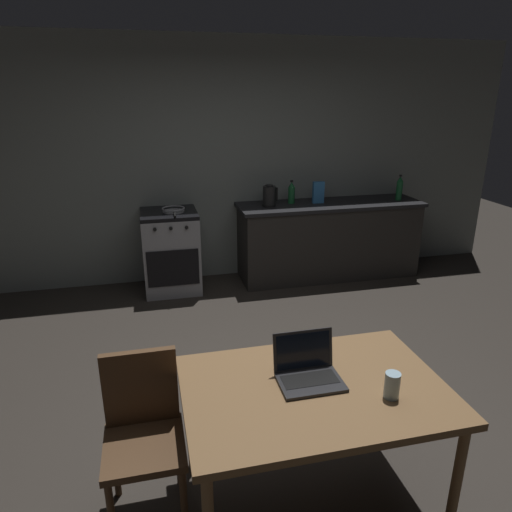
{
  "coord_description": "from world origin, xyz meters",
  "views": [
    {
      "loc": [
        -0.84,
        -2.76,
        2.11
      ],
      "look_at": [
        -0.04,
        0.61,
        0.89
      ],
      "focal_mm": 32.68,
      "sensor_mm": 36.0,
      "label": 1
    }
  ],
  "objects_px": {
    "bottle_b": "(291,193)",
    "laptop": "(308,372)",
    "dining_table": "(314,397)",
    "bottle": "(399,188)",
    "cereal_box": "(318,192)",
    "stove_oven": "(171,251)",
    "drinking_glass": "(392,385)",
    "chair": "(143,426)",
    "electric_kettle": "(269,196)",
    "frying_pan": "(173,210)"
  },
  "relations": [
    {
      "from": "chair",
      "to": "cereal_box",
      "type": "height_order",
      "value": "cereal_box"
    },
    {
      "from": "cereal_box",
      "to": "bottle_b",
      "type": "bearing_deg",
      "value": 168.84
    },
    {
      "from": "stove_oven",
      "to": "cereal_box",
      "type": "distance_m",
      "value": 1.8
    },
    {
      "from": "chair",
      "to": "bottle_b",
      "type": "relative_size",
      "value": 3.31
    },
    {
      "from": "stove_oven",
      "to": "bottle",
      "type": "xyz_separation_m",
      "value": [
        2.7,
        -0.05,
        0.59
      ]
    },
    {
      "from": "stove_oven",
      "to": "dining_table",
      "type": "relative_size",
      "value": 0.68
    },
    {
      "from": "dining_table",
      "to": "electric_kettle",
      "type": "distance_m",
      "value": 3.18
    },
    {
      "from": "chair",
      "to": "drinking_glass",
      "type": "relative_size",
      "value": 6.69
    },
    {
      "from": "dining_table",
      "to": "frying_pan",
      "type": "xyz_separation_m",
      "value": [
        -0.48,
        3.08,
        0.27
      ]
    },
    {
      "from": "bottle",
      "to": "drinking_glass",
      "type": "bearing_deg",
      "value": -119.72
    },
    {
      "from": "dining_table",
      "to": "cereal_box",
      "type": "height_order",
      "value": "cereal_box"
    },
    {
      "from": "bottle_b",
      "to": "cereal_box",
      "type": "bearing_deg",
      "value": -11.16
    },
    {
      "from": "dining_table",
      "to": "bottle",
      "type": "distance_m",
      "value": 3.77
    },
    {
      "from": "dining_table",
      "to": "electric_kettle",
      "type": "height_order",
      "value": "electric_kettle"
    },
    {
      "from": "dining_table",
      "to": "cereal_box",
      "type": "relative_size",
      "value": 5.3
    },
    {
      "from": "laptop",
      "to": "bottle",
      "type": "bearing_deg",
      "value": 62.22
    },
    {
      "from": "cereal_box",
      "to": "stove_oven",
      "type": "bearing_deg",
      "value": -179.25
    },
    {
      "from": "laptop",
      "to": "electric_kettle",
      "type": "distance_m",
      "value": 3.11
    },
    {
      "from": "bottle",
      "to": "drinking_glass",
      "type": "distance_m",
      "value": 3.72
    },
    {
      "from": "drinking_glass",
      "to": "laptop",
      "type": "bearing_deg",
      "value": 146.08
    },
    {
      "from": "laptop",
      "to": "bottle_b",
      "type": "distance_m",
      "value": 3.26
    },
    {
      "from": "chair",
      "to": "bottle",
      "type": "distance_m",
      "value": 4.21
    },
    {
      "from": "bottle_b",
      "to": "laptop",
      "type": "bearing_deg",
      "value": -105.86
    },
    {
      "from": "cereal_box",
      "to": "bottle_b",
      "type": "height_order",
      "value": "bottle_b"
    },
    {
      "from": "electric_kettle",
      "to": "drinking_glass",
      "type": "xyz_separation_m",
      "value": [
        -0.26,
        -3.27,
        -0.22
      ]
    },
    {
      "from": "stove_oven",
      "to": "frying_pan",
      "type": "xyz_separation_m",
      "value": [
        0.05,
        -0.03,
        0.47
      ]
    },
    {
      "from": "chair",
      "to": "electric_kettle",
      "type": "xyz_separation_m",
      "value": [
        1.44,
        2.93,
        0.51
      ]
    },
    {
      "from": "laptop",
      "to": "cereal_box",
      "type": "xyz_separation_m",
      "value": [
        1.19,
        3.06,
        0.25
      ]
    },
    {
      "from": "frying_pan",
      "to": "drinking_glass",
      "type": "distance_m",
      "value": 3.35
    },
    {
      "from": "dining_table",
      "to": "cereal_box",
      "type": "xyz_separation_m",
      "value": [
        1.18,
        3.13,
        0.36
      ]
    },
    {
      "from": "drinking_glass",
      "to": "cereal_box",
      "type": "bearing_deg",
      "value": 75.52
    },
    {
      "from": "drinking_glass",
      "to": "cereal_box",
      "type": "height_order",
      "value": "cereal_box"
    },
    {
      "from": "bottle",
      "to": "frying_pan",
      "type": "height_order",
      "value": "bottle"
    },
    {
      "from": "laptop",
      "to": "bottle",
      "type": "relative_size",
      "value": 1.07
    },
    {
      "from": "frying_pan",
      "to": "bottle_b",
      "type": "xyz_separation_m",
      "value": [
        1.35,
        0.11,
        0.1
      ]
    },
    {
      "from": "laptop",
      "to": "drinking_glass",
      "type": "bearing_deg",
      "value": -25.63
    },
    {
      "from": "drinking_glass",
      "to": "bottle",
      "type": "bearing_deg",
      "value": 60.28
    },
    {
      "from": "bottle",
      "to": "electric_kettle",
      "type": "bearing_deg",
      "value": 178.19
    },
    {
      "from": "laptop",
      "to": "chair",
      "type": "bearing_deg",
      "value": -179.23
    },
    {
      "from": "bottle_b",
      "to": "chair",
      "type": "bearing_deg",
      "value": -119.78
    },
    {
      "from": "dining_table",
      "to": "chair",
      "type": "bearing_deg",
      "value": 168.42
    },
    {
      "from": "chair",
      "to": "electric_kettle",
      "type": "height_order",
      "value": "electric_kettle"
    },
    {
      "from": "stove_oven",
      "to": "electric_kettle",
      "type": "relative_size",
      "value": 3.71
    },
    {
      "from": "dining_table",
      "to": "chair",
      "type": "relative_size",
      "value": 1.5
    },
    {
      "from": "electric_kettle",
      "to": "frying_pan",
      "type": "bearing_deg",
      "value": -178.46
    },
    {
      "from": "laptop",
      "to": "drinking_glass",
      "type": "relative_size",
      "value": 2.44
    },
    {
      "from": "laptop",
      "to": "frying_pan",
      "type": "distance_m",
      "value": 3.05
    },
    {
      "from": "laptop",
      "to": "bottle",
      "type": "xyz_separation_m",
      "value": [
        2.18,
        2.99,
        0.27
      ]
    },
    {
      "from": "stove_oven",
      "to": "bottle",
      "type": "distance_m",
      "value": 2.76
    },
    {
      "from": "chair",
      "to": "laptop",
      "type": "distance_m",
      "value": 0.88
    }
  ]
}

